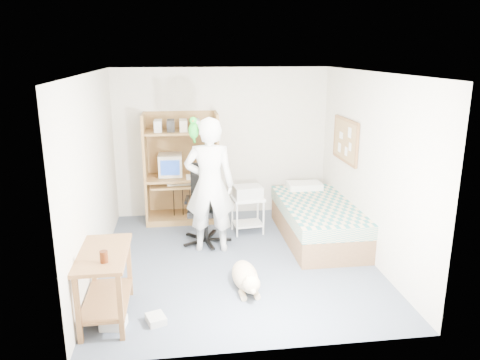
{
  "coord_description": "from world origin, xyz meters",
  "views": [
    {
      "loc": [
        -0.73,
        -5.8,
        2.76
      ],
      "look_at": [
        0.08,
        0.31,
        1.05
      ],
      "focal_mm": 35.0,
      "sensor_mm": 36.0,
      "label": 1
    }
  ],
  "objects": [
    {
      "name": "printer",
      "position": [
        0.3,
        1.0,
        0.66
      ],
      "size": [
        0.45,
        0.36,
        0.18
      ],
      "primitive_type": "cube",
      "rotation": [
        0.0,
        0.0,
        0.11
      ],
      "color": "#B7B7B2",
      "rests_on": "printer_cart"
    },
    {
      "name": "pencil_cup",
      "position": [
        -0.32,
        1.65,
        0.82
      ],
      "size": [
        0.08,
        0.08,
        0.12
      ],
      "primitive_type": "cylinder",
      "color": "gold",
      "rests_on": "computer_hutch"
    },
    {
      "name": "bed",
      "position": [
        1.3,
        0.62,
        0.29
      ],
      "size": [
        1.02,
        2.02,
        0.66
      ],
      "color": "brown",
      "rests_on": "floor"
    },
    {
      "name": "person",
      "position": [
        -0.33,
        0.43,
        0.95
      ],
      "size": [
        0.74,
        0.53,
        1.91
      ],
      "primitive_type": "imported",
      "rotation": [
        0.0,
        0.0,
        3.03
      ],
      "color": "white",
      "rests_on": "floor"
    },
    {
      "name": "wall_right",
      "position": [
        1.8,
        0.0,
        1.25
      ],
      "size": [
        0.02,
        4.0,
        2.5
      ],
      "primitive_type": "cube",
      "color": "silver",
      "rests_on": "floor"
    },
    {
      "name": "dog",
      "position": [
        0.01,
        -0.79,
        0.15
      ],
      "size": [
        0.34,
        0.94,
        0.35
      ],
      "rotation": [
        0.0,
        0.0,
        0.06
      ],
      "color": "beige",
      "rests_on": "floor"
    },
    {
      "name": "parrot",
      "position": [
        -0.53,
        0.45,
        1.75
      ],
      "size": [
        0.14,
        0.25,
        0.39
      ],
      "rotation": [
        0.0,
        0.0,
        -0.11
      ],
      "color": "#179415",
      "rests_on": "person"
    },
    {
      "name": "office_chair",
      "position": [
        -0.37,
        0.74,
        0.41
      ],
      "size": [
        0.65,
        0.65,
        1.15
      ],
      "rotation": [
        0.0,
        0.0,
        -0.11
      ],
      "color": "black",
      "rests_on": "floor"
    },
    {
      "name": "wall_left",
      "position": [
        -1.8,
        0.0,
        1.25
      ],
      "size": [
        0.02,
        4.0,
        2.5
      ],
      "primitive_type": "cube",
      "color": "silver",
      "rests_on": "floor"
    },
    {
      "name": "wall_back",
      "position": [
        0.0,
        2.0,
        1.25
      ],
      "size": [
        3.6,
        0.02,
        2.5
      ],
      "primitive_type": "cube",
      "color": "silver",
      "rests_on": "floor"
    },
    {
      "name": "crt_monitor",
      "position": [
        -0.88,
        1.75,
        0.95
      ],
      "size": [
        0.38,
        0.41,
        0.36
      ],
      "rotation": [
        0.0,
        0.0,
        -0.01
      ],
      "color": "beige",
      "rests_on": "computer_hutch"
    },
    {
      "name": "computer_hutch",
      "position": [
        -0.7,
        1.74,
        0.82
      ],
      "size": [
        1.2,
        0.63,
        1.8
      ],
      "color": "brown",
      "rests_on": "floor"
    },
    {
      "name": "keyboard",
      "position": [
        -0.72,
        1.58,
        0.67
      ],
      "size": [
        0.45,
        0.17,
        0.03
      ],
      "primitive_type": "cube",
      "rotation": [
        0.0,
        0.0,
        -0.01
      ],
      "color": "beige",
      "rests_on": "computer_hutch"
    },
    {
      "name": "side_desk",
      "position": [
        -1.55,
        -1.2,
        0.49
      ],
      "size": [
        0.5,
        1.0,
        0.75
      ],
      "color": "brown",
      "rests_on": "floor"
    },
    {
      "name": "drink_glass",
      "position": [
        -1.5,
        -1.45,
        0.81
      ],
      "size": [
        0.08,
        0.08,
        0.12
      ],
      "primitive_type": "cylinder",
      "color": "#411B0A",
      "rests_on": "side_desk"
    },
    {
      "name": "corkboard",
      "position": [
        1.77,
        0.9,
        1.45
      ],
      "size": [
        0.04,
        0.94,
        0.66
      ],
      "color": "olive",
      "rests_on": "wall_right"
    },
    {
      "name": "floor_box_a",
      "position": [
        -1.47,
        -1.42,
        0.05
      ],
      "size": [
        0.28,
        0.24,
        0.1
      ],
      "primitive_type": "cube",
      "rotation": [
        0.0,
        0.0,
        -0.16
      ],
      "color": "silver",
      "rests_on": "floor"
    },
    {
      "name": "ceiling",
      "position": [
        0.0,
        0.0,
        2.5
      ],
      "size": [
        3.6,
        4.0,
        0.02
      ],
      "primitive_type": "cube",
      "color": "white",
      "rests_on": "wall_back"
    },
    {
      "name": "printer_cart",
      "position": [
        0.3,
        1.0,
        0.38
      ],
      "size": [
        0.52,
        0.43,
        0.57
      ],
      "rotation": [
        0.0,
        0.0,
        0.11
      ],
      "color": "white",
      "rests_on": "floor"
    },
    {
      "name": "floor_box_b",
      "position": [
        -1.03,
        -1.39,
        0.04
      ],
      "size": [
        0.24,
        0.27,
        0.08
      ],
      "primitive_type": "cube",
      "rotation": [
        0.0,
        0.0,
        0.34
      ],
      "color": "#BBBBB5",
      "rests_on": "floor"
    },
    {
      "name": "floor",
      "position": [
        0.0,
        0.0,
        0.0
      ],
      "size": [
        4.0,
        4.0,
        0.0
      ],
      "primitive_type": "plane",
      "color": "#4E5A6A",
      "rests_on": "ground"
    }
  ]
}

